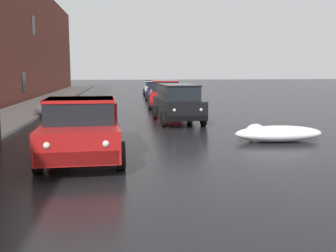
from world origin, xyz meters
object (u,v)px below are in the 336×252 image
(sedan_white_queued_behind_truck, at_px, (152,88))
(pickup_truck_red_approaching_near_lane, at_px, (82,128))
(suv_black_parked_kerbside_close, at_px, (178,102))
(suv_red_parked_kerbside_mid, at_px, (165,93))
(sedan_darkblue_parked_far_down_block, at_px, (157,91))

(sedan_white_queued_behind_truck, bearing_deg, pickup_truck_red_approaching_near_lane, -98.41)
(pickup_truck_red_approaching_near_lane, height_order, sedan_white_queued_behind_truck, pickup_truck_red_approaching_near_lane)
(suv_black_parked_kerbside_close, bearing_deg, sedan_white_queued_behind_truck, 88.87)
(suv_red_parked_kerbside_mid, bearing_deg, sedan_white_queued_behind_truck, 89.01)
(pickup_truck_red_approaching_near_lane, relative_size, suv_red_parked_kerbside_mid, 1.13)
(suv_red_parked_kerbside_mid, distance_m, sedan_darkblue_parked_far_down_block, 7.66)
(sedan_darkblue_parked_far_down_block, height_order, sedan_white_queued_behind_truck, same)
(pickup_truck_red_approaching_near_lane, xyz_separation_m, sedan_white_queued_behind_truck, (4.16, 28.17, -0.13))
(suv_red_parked_kerbside_mid, bearing_deg, suv_black_parked_kerbside_close, -91.40)
(suv_black_parked_kerbside_close, distance_m, sedan_white_queued_behind_truck, 20.75)
(pickup_truck_red_approaching_near_lane, distance_m, sedan_white_queued_behind_truck, 28.48)
(pickup_truck_red_approaching_near_lane, relative_size, sedan_white_queued_behind_truck, 1.26)
(sedan_darkblue_parked_far_down_block, distance_m, sedan_white_queued_behind_truck, 5.87)
(sedan_darkblue_parked_far_down_block, bearing_deg, sedan_white_queued_behind_truck, 88.92)
(suv_red_parked_kerbside_mid, relative_size, sedan_white_queued_behind_truck, 1.12)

